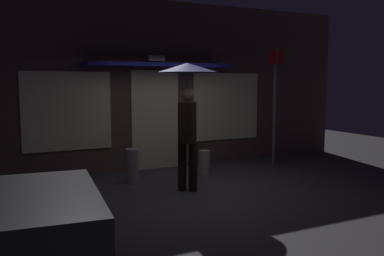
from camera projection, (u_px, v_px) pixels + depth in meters
The scene contains 6 objects.
ground_plane at pixel (200, 191), 7.31m from camera, with size 18.00×18.00×0.00m, color #423F44.
building_facade at pixel (152, 86), 9.19m from camera, with size 10.10×1.00×3.72m.
person_with_umbrella at pixel (187, 96), 7.16m from camera, with size 1.05×1.05×2.27m.
street_sign_post at pixel (275, 100), 9.26m from camera, with size 0.40×0.07×2.74m.
sidewalk_bollard at pixel (132, 166), 7.90m from camera, with size 0.25×0.25×0.66m, color #9E998E.
sidewalk_bollard_2 at pixel (205, 163), 8.53m from camera, with size 0.23×0.23×0.53m, color #B2A899.
Camera 1 is at (-3.25, -6.36, 1.94)m, focal length 38.38 mm.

